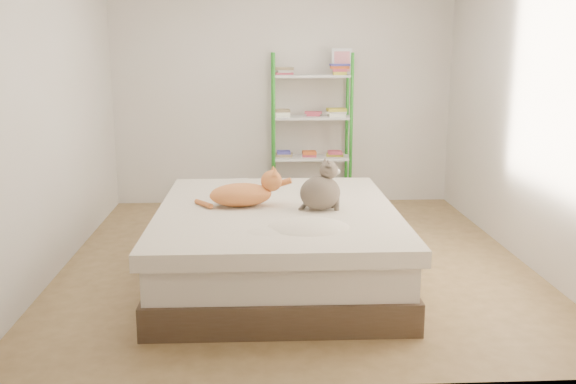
{
  "coord_description": "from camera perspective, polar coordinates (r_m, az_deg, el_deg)",
  "views": [
    {
      "loc": [
        -0.33,
        -5.16,
        1.75
      ],
      "look_at": [
        -0.07,
        -0.16,
        0.62
      ],
      "focal_mm": 40.0,
      "sensor_mm": 36.0,
      "label": 1
    }
  ],
  "objects": [
    {
      "name": "room",
      "position": [
        5.19,
        0.64,
        7.75
      ],
      "size": [
        3.81,
        4.21,
        2.61
      ],
      "color": "#9F8353",
      "rests_on": "ground"
    },
    {
      "name": "grey_cat",
      "position": [
        4.74,
        2.88,
        0.59
      ],
      "size": [
        0.36,
        0.32,
        0.37
      ],
      "primitive_type": null,
      "rotation": [
        0.0,
        0.0,
        1.73
      ],
      "color": "#6C6253",
      "rests_on": "bed"
    },
    {
      "name": "shelf_unit",
      "position": [
        7.13,
        2.13,
        5.26
      ],
      "size": [
        0.88,
        0.36,
        1.74
      ],
      "color": "green",
      "rests_on": "ground"
    },
    {
      "name": "bed",
      "position": [
        4.92,
        -0.98,
        -4.6
      ],
      "size": [
        1.8,
        2.25,
        0.57
      ],
      "rotation": [
        0.0,
        0.0,
        -0.01
      ],
      "color": "#402E20",
      "rests_on": "ground"
    },
    {
      "name": "orange_cat",
      "position": [
        4.88,
        -4.23,
        0.02
      ],
      "size": [
        0.59,
        0.37,
        0.23
      ],
      "primitive_type": null,
      "rotation": [
        0.0,
        0.0,
        0.12
      ],
      "color": "#DB6C3B",
      "rests_on": "bed"
    },
    {
      "name": "white_bin",
      "position": [
        6.86,
        -4.74,
        -0.51
      ],
      "size": [
        0.35,
        0.32,
        0.37
      ],
      "rotation": [
        0.0,
        0.0,
        0.12
      ],
      "color": "silver",
      "rests_on": "ground"
    },
    {
      "name": "cardboard_box",
      "position": [
        5.98,
        0.73,
        -2.74
      ],
      "size": [
        0.5,
        0.5,
        0.36
      ],
      "rotation": [
        0.0,
        0.0,
        -0.21
      ],
      "color": "#9A8052",
      "rests_on": "ground"
    }
  ]
}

